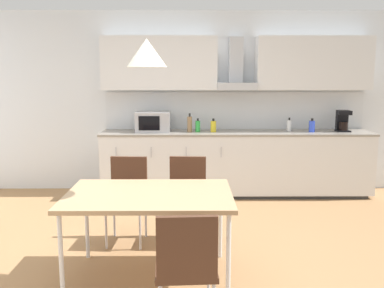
% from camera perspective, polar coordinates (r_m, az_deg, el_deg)
% --- Properties ---
extents(ground_plane, '(8.78, 7.90, 0.02)m').
position_cam_1_polar(ground_plane, '(4.08, -2.97, -15.84)').
color(ground_plane, '#9E754C').
extents(wall_back, '(7.02, 0.10, 2.62)m').
position_cam_1_polar(wall_back, '(6.38, -2.01, 5.63)').
color(wall_back, silver).
rests_on(wall_back, ground_plane).
extents(kitchen_counter, '(3.82, 0.65, 0.91)m').
position_cam_1_polar(kitchen_counter, '(6.17, 5.86, -2.51)').
color(kitchen_counter, '#333333').
rests_on(kitchen_counter, ground_plane).
extents(backsplash_tile, '(3.80, 0.02, 0.54)m').
position_cam_1_polar(backsplash_tile, '(6.36, 5.68, 4.45)').
color(backsplash_tile, silver).
rests_on(backsplash_tile, kitchen_counter).
extents(upper_wall_cabinets, '(3.80, 0.40, 0.74)m').
position_cam_1_polar(upper_wall_cabinets, '(6.19, 5.94, 10.59)').
color(upper_wall_cabinets, silver).
extents(microwave, '(0.48, 0.35, 0.28)m').
position_cam_1_polar(microwave, '(6.06, -5.22, 2.96)').
color(microwave, '#ADADB2').
rests_on(microwave, kitchen_counter).
extents(coffee_maker, '(0.18, 0.19, 0.30)m').
position_cam_1_polar(coffee_maker, '(6.45, 19.45, 2.93)').
color(coffee_maker, black).
rests_on(coffee_maker, kitchen_counter).
extents(bottle_green, '(0.07, 0.07, 0.19)m').
position_cam_1_polar(bottle_green, '(6.03, 0.78, 2.40)').
color(bottle_green, green).
rests_on(bottle_green, kitchen_counter).
extents(bottle_blue, '(0.08, 0.08, 0.19)m').
position_cam_1_polar(bottle_blue, '(6.24, 15.69, 2.30)').
color(bottle_blue, blue).
rests_on(bottle_blue, kitchen_counter).
extents(bottle_brown, '(0.07, 0.07, 0.27)m').
position_cam_1_polar(bottle_brown, '(6.00, -0.32, 2.68)').
color(bottle_brown, brown).
rests_on(bottle_brown, kitchen_counter).
extents(bottle_white, '(0.07, 0.07, 0.19)m').
position_cam_1_polar(bottle_white, '(6.27, 12.83, 2.44)').
color(bottle_white, white).
rests_on(bottle_white, kitchen_counter).
extents(bottle_yellow, '(0.08, 0.08, 0.19)m').
position_cam_1_polar(bottle_yellow, '(6.03, 2.86, 2.38)').
color(bottle_yellow, yellow).
rests_on(bottle_yellow, kitchen_counter).
extents(dining_table, '(1.38, 0.94, 0.75)m').
position_cam_1_polar(dining_table, '(3.60, -5.74, -7.22)').
color(dining_table, tan).
rests_on(dining_table, ground_plane).
extents(chair_far_left, '(0.43, 0.43, 0.87)m').
position_cam_1_polar(chair_far_left, '(4.49, -8.59, -6.15)').
color(chair_far_left, '#4C2D1E').
rests_on(chair_far_left, ground_plane).
extents(chair_far_right, '(0.42, 0.42, 0.87)m').
position_cam_1_polar(chair_far_right, '(4.45, -0.63, -6.20)').
color(chair_far_right, '#4C2D1E').
rests_on(chair_far_right, ground_plane).
extents(chair_near_right, '(0.42, 0.42, 0.87)m').
position_cam_1_polar(chair_near_right, '(2.85, -0.77, -15.40)').
color(chair_near_right, '#4C2D1E').
rests_on(chair_near_right, ground_plane).
extents(pendant_lamp, '(0.32, 0.32, 0.22)m').
position_cam_1_polar(pendant_lamp, '(3.46, -6.06, 11.99)').
color(pendant_lamp, silver).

